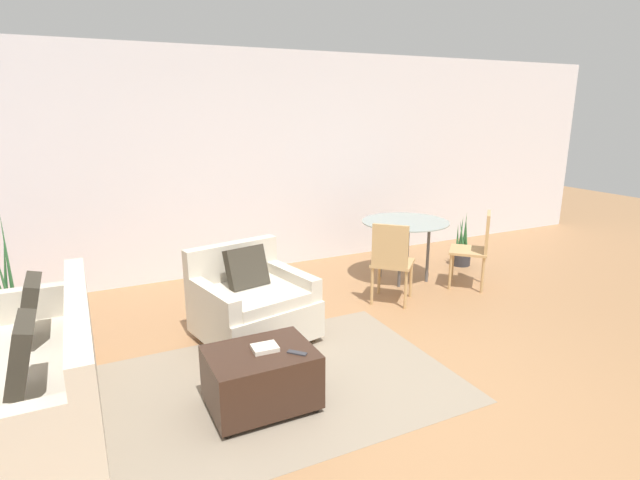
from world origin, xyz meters
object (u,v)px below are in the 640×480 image
at_px(dining_chair_near_right, 477,245).
at_px(potted_plant_small, 461,252).
at_px(potted_plant, 8,321).
at_px(tv_remote_primary, 297,353).
at_px(ottoman, 261,377).
at_px(dining_chair_near_left, 391,258).
at_px(dining_table, 405,228).
at_px(book_stack, 265,348).
at_px(armchair, 252,304).
at_px(couch, 27,387).

bearing_deg(dining_chair_near_right, potted_plant_small, 58.83).
distance_m(potted_plant, dining_chair_near_right, 4.82).
relative_size(potted_plant, dining_chair_near_right, 1.38).
distance_m(tv_remote_primary, potted_plant, 2.73).
distance_m(ottoman, dining_chair_near_left, 2.27).
relative_size(dining_table, dining_chair_near_left, 1.16).
relative_size(tv_remote_primary, dining_chair_near_left, 0.14).
xyz_separation_m(ottoman, book_stack, (0.04, 0.00, 0.21)).
height_order(armchair, ottoman, armchair).
xyz_separation_m(armchair, dining_table, (2.20, 0.73, 0.31)).
distance_m(ottoman, book_stack, 0.21).
relative_size(armchair, book_stack, 5.96).
bearing_deg(armchair, ottoman, -105.53).
xyz_separation_m(potted_plant, dining_chair_near_left, (3.58, -0.61, 0.26)).
bearing_deg(couch, dining_table, 18.81).
bearing_deg(ottoman, couch, 162.50).
bearing_deg(dining_chair_near_left, potted_plant_small, 24.10).
bearing_deg(book_stack, potted_plant, 133.48).
distance_m(ottoman, dining_table, 3.10).
xyz_separation_m(ottoman, dining_table, (2.49, 1.80, 0.41)).
xyz_separation_m(ottoman, potted_plant, (-1.68, 1.82, 0.02)).
xyz_separation_m(ottoman, dining_chair_near_right, (3.09, 1.21, 0.28)).
relative_size(couch, dining_table, 1.89).
xyz_separation_m(dining_table, potted_plant_small, (1.04, 0.14, -0.46)).
bearing_deg(book_stack, potted_plant_small, 28.93).
xyz_separation_m(tv_remote_primary, dining_table, (2.28, 1.94, 0.21)).
bearing_deg(dining_chair_near_right, tv_remote_primary, -154.88).
bearing_deg(ottoman, armchair, 74.47).
relative_size(book_stack, tv_remote_primary, 1.41).
xyz_separation_m(dining_chair_near_left, potted_plant_small, (1.63, 0.73, -0.33)).
xyz_separation_m(tv_remote_primary, potted_plant_small, (3.32, 2.08, -0.25)).
height_order(tv_remote_primary, dining_chair_near_left, dining_chair_near_left).
distance_m(couch, potted_plant, 1.38).
bearing_deg(dining_chair_near_left, couch, -167.40).
xyz_separation_m(potted_plant, potted_plant_small, (5.22, 0.12, -0.08)).
xyz_separation_m(couch, tv_remote_primary, (1.67, -0.60, 0.14)).
bearing_deg(potted_plant, armchair, -20.48).
relative_size(couch, tv_remote_primary, 15.25).
distance_m(couch, ottoman, 1.52).
height_order(ottoman, book_stack, book_stack).
bearing_deg(armchair, dining_chair_near_right, 2.67).
bearing_deg(dining_chair_near_right, dining_table, 135.00).
bearing_deg(potted_plant, potted_plant_small, 1.33).
height_order(dining_table, potted_plant_small, dining_table).
height_order(couch, potted_plant, potted_plant).
bearing_deg(dining_chair_near_right, potted_plant, 172.72).
bearing_deg(tv_remote_primary, dining_table, 40.46).
height_order(dining_chair_near_right, potted_plant_small, dining_chair_near_right).
distance_m(armchair, dining_chair_near_left, 1.62).
distance_m(couch, dining_chair_near_left, 3.44).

